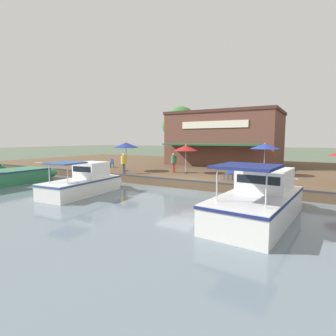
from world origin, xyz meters
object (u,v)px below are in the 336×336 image
waterfront_restaurant (225,138)px  patio_umbrella_near_quay_edge (186,148)px  cafe_chair_back_row_seat (229,173)px  cafe_chair_under_first_umbrella (259,171)px  motorboat_far_downstream (262,199)px  motorboat_fourth_along (89,182)px  patio_umbrella_far_corner (265,146)px  tree_upstream_bank (179,124)px  motorboat_outer_channel (2,177)px  person_near_entrance (174,160)px  person_at_quay_edge (124,161)px  patio_umbrella_mid_patio_left (126,145)px  cafe_chair_beside_entrance (111,163)px

waterfront_restaurant → patio_umbrella_near_quay_edge: bearing=-1.5°
cafe_chair_back_row_seat → cafe_chair_under_first_umbrella: size_ratio=1.00×
motorboat_far_downstream → motorboat_fourth_along: (0.08, -10.36, -0.10)m
patio_umbrella_far_corner → tree_upstream_bank: size_ratio=0.34×
patio_umbrella_near_quay_edge → motorboat_fourth_along: 8.73m
patio_umbrella_near_quay_edge → motorboat_fourth_along: bearing=-18.8°
motorboat_outer_channel → person_near_entrance: bearing=133.5°
patio_umbrella_near_quay_edge → person_at_quay_edge: size_ratio=1.41×
motorboat_fourth_along → patio_umbrella_far_corner: bearing=138.9°
patio_umbrella_far_corner → person_at_quay_edge: (4.82, -10.07, -1.22)m
waterfront_restaurant → motorboat_far_downstream: size_ratio=1.63×
tree_upstream_bank → patio_umbrella_mid_patio_left: bearing=10.0°
motorboat_fourth_along → cafe_chair_beside_entrance: bearing=-145.4°
patio_umbrella_mid_patio_left → patio_umbrella_far_corner: patio_umbrella_mid_patio_left is taller
person_near_entrance → motorboat_fourth_along: bearing=-12.1°
cafe_chair_under_first_umbrella → patio_umbrella_far_corner: bearing=179.1°
cafe_chair_back_row_seat → cafe_chair_beside_entrance: same height
waterfront_restaurant → patio_umbrella_far_corner: 9.63m
patio_umbrella_far_corner → person_near_entrance: size_ratio=1.54×
patio_umbrella_mid_patio_left → tree_upstream_bank: tree_upstream_bank is taller
cafe_chair_beside_entrance → cafe_chair_under_first_umbrella: same height
waterfront_restaurant → tree_upstream_bank: 9.26m
person_near_entrance → person_at_quay_edge: bearing=-48.2°
cafe_chair_back_row_seat → person_at_quay_edge: bearing=-83.0°
patio_umbrella_far_corner → patio_umbrella_mid_patio_left: bearing=-73.8°
waterfront_restaurant → person_at_quay_edge: (12.57, -4.41, -1.87)m
waterfront_restaurant → person_near_entrance: 10.05m
cafe_chair_under_first_umbrella → motorboat_outer_channel: motorboat_outer_channel is taller
waterfront_restaurant → motorboat_outer_channel: bearing=-29.8°
cafe_chair_beside_entrance → person_at_quay_edge: size_ratio=0.51×
patio_umbrella_far_corner → person_at_quay_edge: patio_umbrella_far_corner is taller
patio_umbrella_near_quay_edge → cafe_chair_back_row_seat: (1.90, 4.29, -1.62)m
cafe_chair_under_first_umbrella → person_near_entrance: size_ratio=0.52×
cafe_chair_back_row_seat → person_near_entrance: bearing=-108.2°
patio_umbrella_mid_patio_left → patio_umbrella_near_quay_edge: (-1.35, 5.20, -0.20)m
waterfront_restaurant → motorboat_far_downstream: waterfront_restaurant is taller
waterfront_restaurant → person_near_entrance: bearing=-7.5°
tree_upstream_bank → patio_umbrella_near_quay_edge: bearing=30.0°
person_at_quay_edge → patio_umbrella_far_corner: bearing=115.5°
patio_umbrella_far_corner → cafe_chair_under_first_umbrella: (1.64, -0.03, -1.80)m
cafe_chair_beside_entrance → motorboat_outer_channel: 9.69m
person_at_quay_edge → motorboat_far_downstream: 12.84m
cafe_chair_beside_entrance → motorboat_far_downstream: (8.27, 16.12, -0.23)m
cafe_chair_back_row_seat → cafe_chair_under_first_umbrella: same height
person_at_quay_edge → patio_umbrella_mid_patio_left: bearing=-146.6°
patio_umbrella_mid_patio_left → person_at_quay_edge: (1.58, 1.05, -1.25)m
cafe_chair_back_row_seat → motorboat_fourth_along: 9.34m
patio_umbrella_far_corner → person_at_quay_edge: bearing=-64.5°
cafe_chair_back_row_seat → person_at_quay_edge: (1.03, -8.45, 0.57)m
person_at_quay_edge → motorboat_outer_channel: 8.98m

